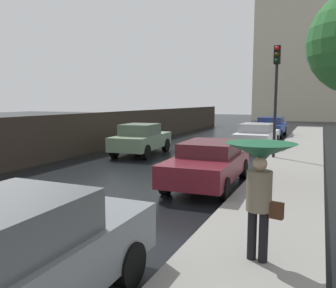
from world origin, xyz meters
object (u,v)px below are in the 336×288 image
(car_maroon_far_ahead, at_px, (209,162))
(car_green_far_lane, at_px, (141,139))
(traffic_light, at_px, (276,81))
(pedestrian_with_umbrella_near, at_px, (260,168))
(car_white_mid_road, at_px, (257,135))
(car_blue_near_kerb, at_px, (271,126))

(car_maroon_far_ahead, height_order, car_green_far_lane, car_green_far_lane)
(car_maroon_far_ahead, distance_m, traffic_light, 6.09)
(pedestrian_with_umbrella_near, bearing_deg, car_white_mid_road, -68.50)
(car_white_mid_road, distance_m, car_green_far_lane, 6.51)
(car_green_far_lane, bearing_deg, traffic_light, -176.33)
(car_maroon_far_ahead, height_order, traffic_light, traffic_light)
(car_maroon_far_ahead, distance_m, car_green_far_lane, 6.51)
(car_green_far_lane, bearing_deg, car_blue_near_kerb, -115.96)
(car_blue_near_kerb, bearing_deg, traffic_light, -82.07)
(pedestrian_with_umbrella_near, distance_m, traffic_light, 10.40)
(car_maroon_far_ahead, height_order, pedestrian_with_umbrella_near, pedestrian_with_umbrella_near)
(car_white_mid_road, height_order, car_green_far_lane, car_green_far_lane)
(car_green_far_lane, bearing_deg, car_white_mid_road, -140.42)
(pedestrian_with_umbrella_near, relative_size, traffic_light, 0.38)
(car_maroon_far_ahead, bearing_deg, car_blue_near_kerb, 88.69)
(car_white_mid_road, relative_size, pedestrian_with_umbrella_near, 2.40)
(car_maroon_far_ahead, relative_size, traffic_light, 0.96)
(car_blue_near_kerb, height_order, traffic_light, traffic_light)
(car_blue_near_kerb, relative_size, car_white_mid_road, 1.02)
(car_green_far_lane, distance_m, pedestrian_with_umbrella_near, 11.70)
(car_blue_near_kerb, relative_size, pedestrian_with_umbrella_near, 2.45)
(car_blue_near_kerb, height_order, car_green_far_lane, car_green_far_lane)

